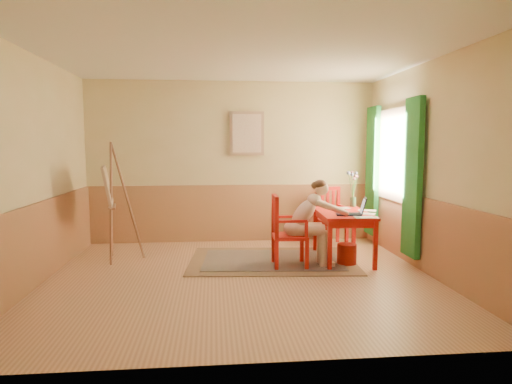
{
  "coord_description": "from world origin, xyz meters",
  "views": [
    {
      "loc": [
        -0.34,
        -5.54,
        1.7
      ],
      "look_at": [
        0.25,
        0.55,
        1.05
      ],
      "focal_mm": 31.12,
      "sensor_mm": 36.0,
      "label": 1
    }
  ],
  "objects": [
    {
      "name": "room",
      "position": [
        0.0,
        0.0,
        1.4
      ],
      "size": [
        5.04,
        4.54,
        2.84
      ],
      "color": "tan",
      "rests_on": "ground"
    },
    {
      "name": "wainscot",
      "position": [
        0.0,
        0.8,
        0.5
      ],
      "size": [
        5.0,
        4.5,
        1.0
      ],
      "color": "#B87C50",
      "rests_on": "room"
    },
    {
      "name": "window",
      "position": [
        2.42,
        1.1,
        1.35
      ],
      "size": [
        0.12,
        2.01,
        2.2
      ],
      "color": "white",
      "rests_on": "room"
    },
    {
      "name": "wall_portrait",
      "position": [
        0.25,
        2.2,
        1.9
      ],
      "size": [
        0.6,
        0.05,
        0.76
      ],
      "color": "tan",
      "rests_on": "room"
    },
    {
      "name": "rug",
      "position": [
        0.51,
        0.8,
        0.01
      ],
      "size": [
        2.52,
        1.79,
        0.02
      ],
      "color": "#8C7251",
      "rests_on": "room"
    },
    {
      "name": "table",
      "position": [
        1.56,
        0.75,
        0.63
      ],
      "size": [
        0.78,
        1.23,
        0.72
      ],
      "color": "red",
      "rests_on": "room"
    },
    {
      "name": "chair_left",
      "position": [
        0.66,
        0.47,
        0.5
      ],
      "size": [
        0.48,
        0.46,
        1.01
      ],
      "color": "red",
      "rests_on": "room"
    },
    {
      "name": "chair_back",
      "position": [
        1.65,
        1.78,
        0.49
      ],
      "size": [
        0.47,
        0.49,
        0.98
      ],
      "color": "red",
      "rests_on": "room"
    },
    {
      "name": "figure",
      "position": [
        0.99,
        0.47,
        0.67
      ],
      "size": [
        0.9,
        0.39,
        1.22
      ],
      "color": "beige",
      "rests_on": "room"
    },
    {
      "name": "laptop",
      "position": [
        1.62,
        0.47,
        0.77
      ],
      "size": [
        0.46,
        0.33,
        0.25
      ],
      "color": "#1E2338",
      "rests_on": "table"
    },
    {
      "name": "papers",
      "position": [
        1.78,
        0.69,
        0.72
      ],
      "size": [
        0.61,
        1.09,
        0.0
      ],
      "color": "white",
      "rests_on": "table"
    },
    {
      "name": "vase",
      "position": [
        1.88,
        1.3,
        0.98
      ],
      "size": [
        0.19,
        0.28,
        0.58
      ],
      "color": "#3F724C",
      "rests_on": "table"
    },
    {
      "name": "wastebasket",
      "position": [
        1.55,
        0.51,
        0.15
      ],
      "size": [
        0.29,
        0.29,
        0.3
      ],
      "primitive_type": "cylinder",
      "rotation": [
        0.0,
        0.0,
        -0.05
      ],
      "color": "#AF190E",
      "rests_on": "room"
    },
    {
      "name": "easel",
      "position": [
        -1.84,
        1.07,
        1.04
      ],
      "size": [
        0.64,
        0.78,
        1.75
      ],
      "color": "brown",
      "rests_on": "room"
    }
  ]
}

